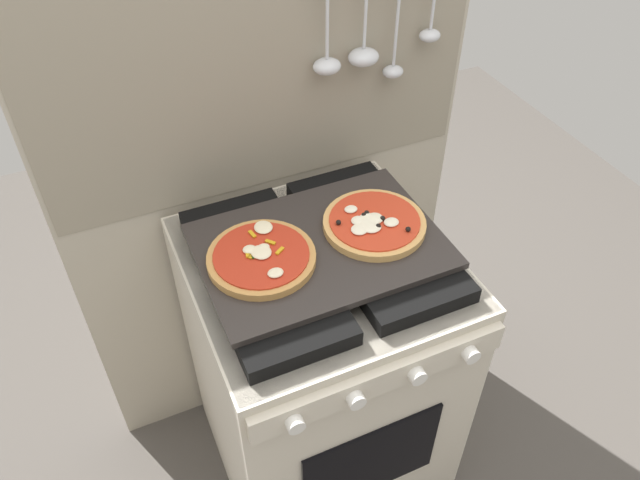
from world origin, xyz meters
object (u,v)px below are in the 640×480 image
Objects in this scene: baking_tray at (320,246)px; pizza_left at (261,256)px; pizza_right at (374,223)px; stove at (320,368)px.

pizza_left is at bearing 178.78° from baking_tray.
pizza_right is at bearing -0.32° from baking_tray.
pizza_left is at bearing 179.22° from pizza_right.
stove is 0.50m from pizza_left.
baking_tray is at bearing 179.68° from pizza_right.
baking_tray is 2.28× the size of pizza_left.
baking_tray is 0.14m from pizza_left.
pizza_left is at bearing 178.10° from stove.
pizza_left reaches higher than baking_tray.
pizza_right reaches higher than baking_tray.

